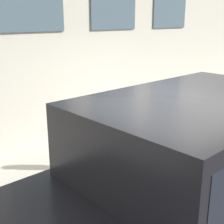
% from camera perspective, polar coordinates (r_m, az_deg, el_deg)
% --- Properties ---
extents(ground_plane, '(80.00, 80.00, 0.00)m').
position_cam_1_polar(ground_plane, '(5.64, 10.01, -12.22)').
color(ground_plane, '#2D2D30').
extents(sidewalk, '(2.47, 60.00, 0.15)m').
position_cam_1_polar(sidewalk, '(6.33, 1.09, -7.80)').
color(sidewalk, '#B2ADA3').
rests_on(sidewalk, ground_plane).
extents(fire_hydrant, '(0.38, 0.48, 0.88)m').
position_cam_1_polar(fire_hydrant, '(5.60, 4.51, -5.34)').
color(fire_hydrant, gold).
rests_on(fire_hydrant, sidewalk).
extents(person, '(0.27, 0.18, 1.10)m').
position_cam_1_polar(person, '(5.40, -4.66, -3.83)').
color(person, '#232328').
rests_on(person, sidewalk).
extents(parked_truck_charcoal_near, '(2.02, 4.58, 1.90)m').
position_cam_1_polar(parked_truck_charcoal_near, '(3.76, 14.69, -9.45)').
color(parked_truck_charcoal_near, black).
rests_on(parked_truck_charcoal_near, ground_plane).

